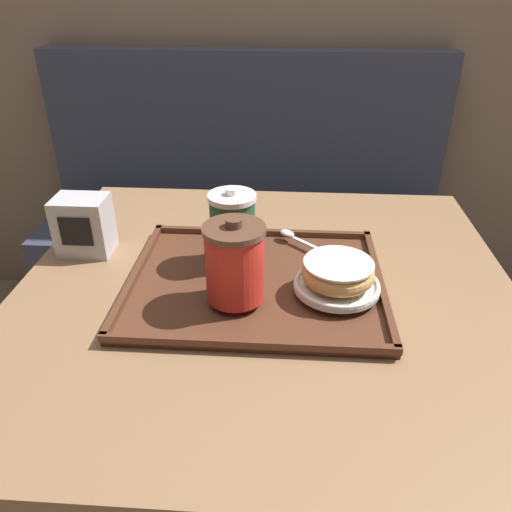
# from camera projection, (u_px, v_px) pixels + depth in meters

# --- Properties ---
(booth_bench) EXTENTS (1.41, 0.44, 1.00)m
(booth_bench) POSITION_uv_depth(u_px,v_px,m) (243.00, 250.00, 1.87)
(booth_bench) COLOR #33384C
(booth_bench) RESTS_ON ground_plane
(cafe_table) EXTENTS (0.90, 0.88, 0.73)m
(cafe_table) POSITION_uv_depth(u_px,v_px,m) (265.00, 361.00, 1.00)
(cafe_table) COLOR #846042
(cafe_table) RESTS_ON ground_plane
(serving_tray) EXTENTS (0.45, 0.37, 0.02)m
(serving_tray) POSITION_uv_depth(u_px,v_px,m) (256.00, 283.00, 0.90)
(serving_tray) COLOR #512D1E
(serving_tray) RESTS_ON cafe_table
(coffee_cup_front) EXTENTS (0.10, 0.10, 0.14)m
(coffee_cup_front) POSITION_uv_depth(u_px,v_px,m) (235.00, 262.00, 0.80)
(coffee_cup_front) COLOR red
(coffee_cup_front) RESTS_ON serving_tray
(coffee_cup_rear) EXTENTS (0.09, 0.09, 0.14)m
(coffee_cup_rear) POSITION_uv_depth(u_px,v_px,m) (233.00, 226.00, 0.92)
(coffee_cup_rear) COLOR #235638
(coffee_cup_rear) RESTS_ON serving_tray
(plate_with_chocolate_donut) EXTENTS (0.15, 0.15, 0.01)m
(plate_with_chocolate_donut) POSITION_uv_depth(u_px,v_px,m) (337.00, 285.00, 0.85)
(plate_with_chocolate_donut) COLOR white
(plate_with_chocolate_donut) RESTS_ON serving_tray
(donut_chocolate_glazed) EXTENTS (0.12, 0.12, 0.04)m
(donut_chocolate_glazed) POSITION_uv_depth(u_px,v_px,m) (338.00, 272.00, 0.84)
(donut_chocolate_glazed) COLOR tan
(donut_chocolate_glazed) RESTS_ON plate_with_chocolate_donut
(spoon) EXTENTS (0.12, 0.11, 0.01)m
(spoon) POSITION_uv_depth(u_px,v_px,m) (295.00, 237.00, 1.01)
(spoon) COLOR silver
(spoon) RESTS_ON serving_tray
(napkin_dispenser) EXTENTS (0.10, 0.08, 0.12)m
(napkin_dispenser) POSITION_uv_depth(u_px,v_px,m) (84.00, 225.00, 0.99)
(napkin_dispenser) COLOR #B7B7BC
(napkin_dispenser) RESTS_ON cafe_table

